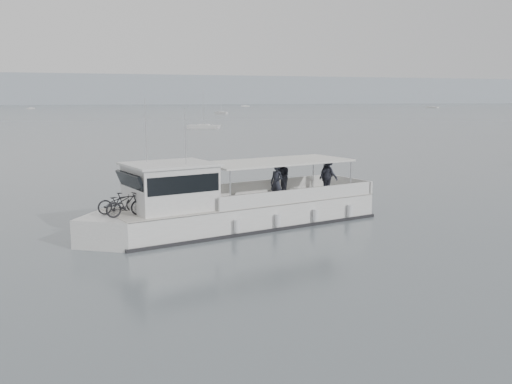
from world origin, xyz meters
name	(u,v)px	position (x,y,z in m)	size (l,w,h in m)	color
ground	(271,212)	(0.00, 0.00, 0.00)	(1400.00, 1400.00, 0.00)	#515B60
headland	(64,90)	(0.00, 560.00, 14.00)	(1400.00, 90.00, 28.00)	#939EA8
tour_boat	(222,207)	(-3.54, -2.85, 1.02)	(14.89, 6.44, 6.22)	silver
moored_fleet	(45,113)	(-13.71, 208.46, 0.36)	(452.87, 320.67, 10.79)	silver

